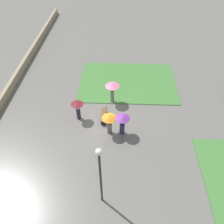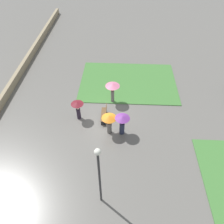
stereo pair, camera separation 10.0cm
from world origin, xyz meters
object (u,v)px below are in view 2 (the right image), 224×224
object	(u,v)px
lamp_post	(99,172)
crowd_person_maroon	(78,107)
crowd_person_orange	(109,120)
crowd_person_pink	(113,88)
park_bench	(105,114)
crowd_person_purple	(122,122)

from	to	relation	value
lamp_post	crowd_person_maroon	bearing A→B (deg)	-160.46
crowd_person_orange	crowd_person_pink	world-z (taller)	crowd_person_pink
crowd_person_orange	crowd_person_maroon	distance (m)	2.86
park_bench	crowd_person_orange	xyz separation A→B (m)	(1.45, 0.45, 0.84)
park_bench	crowd_person_purple	size ratio (longest dim) A/B	0.91
crowd_person_orange	crowd_person_purple	xyz separation A→B (m)	(0.03, 0.94, -0.08)
park_bench	crowd_person_maroon	distance (m)	2.20
park_bench	crowd_person_purple	bearing A→B (deg)	42.14
lamp_post	crowd_person_maroon	size ratio (longest dim) A/B	2.85
lamp_post	crowd_person_pink	bearing A→B (deg)	178.34
crowd_person_purple	park_bench	bearing A→B (deg)	93.17
crowd_person_pink	crowd_person_purple	bearing A→B (deg)	68.86
crowd_person_pink	crowd_person_orange	bearing A→B (deg)	53.75
park_bench	lamp_post	distance (m)	7.19
park_bench	crowd_person_maroon	bearing A→B (deg)	-88.85
lamp_post	crowd_person_orange	bearing A→B (deg)	178.11
crowd_person_purple	lamp_post	bearing A→B (deg)	-142.35
park_bench	crowd_person_maroon	xyz separation A→B (m)	(0.09, -2.05, 0.77)
park_bench	lamp_post	world-z (taller)	lamp_post
crowd_person_orange	crowd_person_pink	size ratio (longest dim) A/B	0.91
lamp_post	crowd_person_purple	xyz separation A→B (m)	(-5.19, 1.12, -1.91)
crowd_person_purple	crowd_person_pink	xyz separation A→B (m)	(-3.52, -0.86, 0.34)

